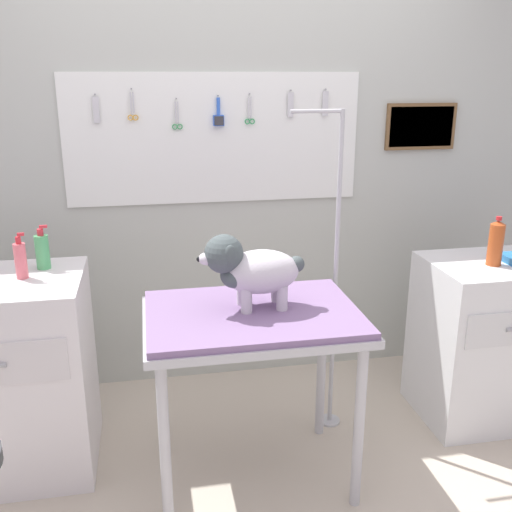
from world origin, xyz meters
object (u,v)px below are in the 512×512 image
dog (250,269)px  soda_bottle (496,243)px  cabinet_right (489,340)px  spray_bottle_tall (42,251)px  grooming_table (253,330)px  grooming_arm (333,289)px

dog → soda_bottle: dog is taller
cabinet_right → spray_bottle_tall: spray_bottle_tall is taller
dog → grooming_table: bearing=-83.1°
cabinet_right → soda_bottle: (-0.05, -0.03, 0.54)m
spray_bottle_tall → dog: bearing=-23.7°
dog → spray_bottle_tall: 0.95m
soda_bottle → grooming_arm: bearing=173.3°
cabinet_right → dog: bearing=-169.2°
dog → soda_bottle: size_ratio=1.85×
dog → cabinet_right: size_ratio=0.53×
spray_bottle_tall → soda_bottle: spray_bottle_tall is taller
grooming_table → soda_bottle: size_ratio=3.70×
cabinet_right → grooming_table: bearing=-167.7°
grooming_table → grooming_arm: (0.46, 0.34, 0.02)m
cabinet_right → soda_bottle: soda_bottle is taller
spray_bottle_tall → soda_bottle: bearing=-4.5°
spray_bottle_tall → soda_bottle: size_ratio=0.82×
grooming_arm → soda_bottle: grooming_arm is taller
grooming_table → grooming_arm: size_ratio=0.56×
grooming_arm → spray_bottle_tall: (-1.34, 0.07, 0.25)m
cabinet_right → soda_bottle: bearing=-147.8°
dog → cabinet_right: bearing=10.8°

